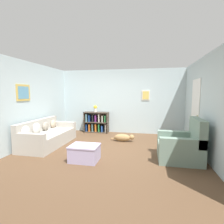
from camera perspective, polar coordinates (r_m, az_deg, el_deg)
The scene contains 10 objects.
ground_plane at distance 5.28m, azimuth -0.90°, elevation -11.87°, with size 14.00×14.00×0.00m, color brown.
wall_back at distance 7.24m, azimuth 2.99°, elevation 3.51°, with size 5.60×0.13×2.60m.
wall_left at distance 6.12m, azimuth -24.96°, elevation 2.47°, with size 0.13×5.00×2.60m.
wall_right at distance 5.14m, azimuth 28.08°, elevation 1.63°, with size 0.16×5.00×2.60m.
couch at distance 5.95m, azimuth -20.39°, elevation -7.33°, with size 0.93×2.06×0.79m.
bookshelf at distance 7.36m, azimuth -5.19°, elevation -3.46°, with size 1.02×0.31×0.85m.
recliner_chair at distance 4.66m, azimuth 21.97°, elevation -10.33°, with size 0.99×0.95×1.04m.
coffee_table at distance 4.38m, azimuth -8.94°, elevation -12.91°, with size 0.69×0.55×0.39m.
dog at distance 6.02m, azimuth 3.76°, elevation -8.34°, with size 0.84×0.22×0.25m.
vase at distance 7.27m, azimuth -5.47°, elevation 1.24°, with size 0.15×0.15×0.28m.
Camera 1 is at (1.10, -4.90, 1.63)m, focal length 28.00 mm.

